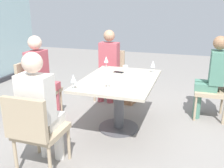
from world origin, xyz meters
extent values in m
plane|color=gray|center=(0.00, 0.00, 0.00)|extent=(12.00, 12.00, 0.00)
cube|color=#BCB29E|center=(0.00, 0.00, 0.71)|extent=(1.32, 0.95, 0.04)
cylinder|color=#4C4C51|center=(0.00, 0.00, 0.35)|extent=(0.14, 0.14, 0.69)
cylinder|color=#4C4C51|center=(0.00, 0.00, 0.01)|extent=(0.56, 0.56, 0.02)
cube|color=tan|center=(1.09, 0.52, 0.42)|extent=(0.46, 0.46, 0.06)
cube|color=tan|center=(1.34, 0.52, 0.66)|extent=(0.05, 0.46, 0.42)
cylinder|color=tan|center=(0.89, 0.72, 0.20)|extent=(0.04, 0.04, 0.39)
cylinder|color=tan|center=(0.89, 0.32, 0.20)|extent=(0.04, 0.04, 0.39)
cylinder|color=tan|center=(1.29, 0.72, 0.20)|extent=(0.04, 0.04, 0.39)
cylinder|color=tan|center=(1.29, 0.32, 0.20)|extent=(0.04, 0.04, 0.39)
cube|color=tan|center=(0.80, -1.22, 0.42)|extent=(0.46, 0.46, 0.06)
cylinder|color=tan|center=(1.00, -1.02, 0.20)|extent=(0.04, 0.04, 0.39)
cylinder|color=tan|center=(0.60, -1.02, 0.20)|extent=(0.04, 0.04, 0.39)
cylinder|color=tan|center=(1.00, -1.42, 0.20)|extent=(0.04, 0.04, 0.39)
cylinder|color=tan|center=(0.60, -1.42, 0.20)|extent=(0.04, 0.04, 0.39)
cube|color=tan|center=(0.00, 1.22, 0.42)|extent=(0.46, 0.46, 0.06)
cube|color=tan|center=(0.00, 1.47, 0.66)|extent=(0.46, 0.05, 0.42)
cylinder|color=tan|center=(-0.20, 1.02, 0.20)|extent=(0.04, 0.04, 0.39)
cylinder|color=tan|center=(0.20, 1.02, 0.20)|extent=(0.04, 0.04, 0.39)
cylinder|color=tan|center=(-0.20, 1.42, 0.20)|extent=(0.04, 0.04, 0.39)
cylinder|color=tan|center=(0.20, 1.42, 0.20)|extent=(0.04, 0.04, 0.39)
cube|color=tan|center=(-1.09, 0.52, 0.42)|extent=(0.46, 0.46, 0.06)
cube|color=tan|center=(-1.34, 0.52, 0.66)|extent=(0.05, 0.46, 0.42)
cylinder|color=tan|center=(-0.89, 0.32, 0.20)|extent=(0.04, 0.04, 0.39)
cylinder|color=tan|center=(-0.89, 0.72, 0.20)|extent=(0.04, 0.04, 0.39)
cylinder|color=tan|center=(-1.29, 0.32, 0.20)|extent=(0.04, 0.04, 0.39)
cylinder|color=tan|center=(-1.29, 0.72, 0.20)|extent=(0.04, 0.04, 0.39)
cylinder|color=#B24C56|center=(0.91, 0.61, 0.23)|extent=(0.11, 0.11, 0.45)
cube|color=#B24C56|center=(1.01, 0.61, 0.51)|extent=(0.32, 0.13, 0.11)
cylinder|color=#B24C56|center=(0.91, 0.43, 0.23)|extent=(0.11, 0.11, 0.45)
cube|color=#B24C56|center=(1.01, 0.43, 0.51)|extent=(0.32, 0.13, 0.11)
cube|color=#B24C56|center=(1.14, 0.52, 0.80)|extent=(0.20, 0.34, 0.48)
sphere|color=tan|center=(1.14, 0.52, 1.16)|extent=(0.20, 0.20, 0.20)
cylinder|color=#4C7F6B|center=(0.89, -1.04, 0.23)|extent=(0.11, 0.11, 0.45)
cube|color=#4C7F6B|center=(0.89, -1.14, 0.51)|extent=(0.13, 0.32, 0.11)
cylinder|color=#4C7F6B|center=(0.71, -1.04, 0.23)|extent=(0.11, 0.11, 0.45)
cube|color=#4C7F6B|center=(0.71, -1.14, 0.51)|extent=(0.13, 0.32, 0.11)
cube|color=#4C7F6B|center=(0.80, -1.27, 0.80)|extent=(0.34, 0.20, 0.48)
sphere|color=#936B4C|center=(0.80, -1.27, 1.16)|extent=(0.20, 0.20, 0.20)
cylinder|color=#B24C56|center=(-0.09, 1.04, 0.23)|extent=(0.11, 0.11, 0.45)
cube|color=#B24C56|center=(-0.09, 1.14, 0.51)|extent=(0.13, 0.32, 0.11)
cylinder|color=#B24C56|center=(0.09, 1.04, 0.23)|extent=(0.11, 0.11, 0.45)
cube|color=#B24C56|center=(0.09, 1.14, 0.51)|extent=(0.13, 0.32, 0.11)
cube|color=#B24C56|center=(0.00, 1.27, 0.80)|extent=(0.34, 0.20, 0.48)
sphere|color=beige|center=(0.00, 1.27, 1.16)|extent=(0.20, 0.20, 0.20)
cylinder|color=silver|center=(-0.91, 0.43, 0.23)|extent=(0.11, 0.11, 0.45)
cube|color=silver|center=(-1.01, 0.43, 0.51)|extent=(0.32, 0.13, 0.11)
cylinder|color=silver|center=(-0.91, 0.61, 0.23)|extent=(0.11, 0.11, 0.45)
cube|color=silver|center=(-1.01, 0.61, 0.51)|extent=(0.32, 0.13, 0.11)
cube|color=silver|center=(-1.14, 0.52, 0.80)|extent=(0.20, 0.34, 0.48)
sphere|color=beige|center=(-1.14, 0.52, 1.16)|extent=(0.20, 0.20, 0.20)
cylinder|color=silver|center=(-0.40, 0.02, 0.73)|extent=(0.06, 0.06, 0.00)
cylinder|color=silver|center=(-0.40, 0.02, 0.78)|extent=(0.01, 0.01, 0.08)
cone|color=silver|center=(-0.40, 0.02, 0.87)|extent=(0.07, 0.07, 0.09)
cylinder|color=silver|center=(0.53, 0.37, 0.73)|extent=(0.06, 0.06, 0.00)
cylinder|color=silver|center=(0.53, 0.37, 0.78)|extent=(0.01, 0.01, 0.08)
cone|color=silver|center=(0.53, 0.37, 0.87)|extent=(0.07, 0.07, 0.09)
cylinder|color=silver|center=(-0.58, 0.38, 0.73)|extent=(0.06, 0.06, 0.00)
cylinder|color=silver|center=(-0.58, 0.38, 0.78)|extent=(0.01, 0.01, 0.08)
cone|color=silver|center=(-0.58, 0.38, 0.87)|extent=(0.07, 0.07, 0.09)
cylinder|color=silver|center=(0.45, -0.38, 0.73)|extent=(0.06, 0.06, 0.00)
cylinder|color=silver|center=(0.45, -0.38, 0.78)|extent=(0.01, 0.01, 0.08)
cone|color=silver|center=(0.45, -0.38, 0.87)|extent=(0.07, 0.07, 0.09)
cylinder|color=white|center=(0.42, 0.03, 0.78)|extent=(0.08, 0.08, 0.09)
cube|color=black|center=(0.33, 0.10, 0.73)|extent=(0.09, 0.15, 0.01)
cube|color=#A3704C|center=(1.01, 0.08, 0.14)|extent=(0.32, 0.21, 0.28)
camera|label=1|loc=(-3.13, -0.92, 1.68)|focal=40.73mm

